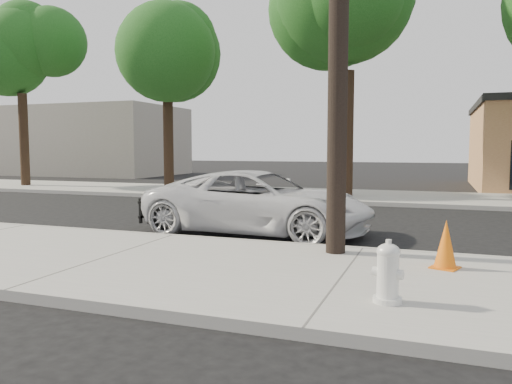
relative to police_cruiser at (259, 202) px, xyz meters
The scene contains 11 objects.
ground 1.63m from the police_cruiser, 160.13° to the left, with size 120.00×120.00×0.00m, color black.
near_sidewalk 4.10m from the police_cruiser, 109.83° to the right, with size 90.00×4.40×0.15m, color gray.
far_sidewalk 9.12m from the police_cruiser, 98.67° to the left, with size 90.00×5.00×0.15m, color gray.
curb_near 2.21m from the police_cruiser, 130.54° to the right, with size 90.00×0.12×0.16m, color #9E9B93.
building_far 29.66m from the police_cruiser, 136.20° to the left, with size 14.00×8.00×5.00m, color gray.
tree_a 18.26m from the police_cruiser, 151.19° to the left, with size 4.65×4.50×9.00m.
tree_b 12.42m from the police_cruiser, 130.02° to the left, with size 4.34×4.20×8.45m.
tree_c 10.25m from the police_cruiser, 84.08° to the left, with size 4.96×4.80×9.55m.
police_cruiser is the anchor object (origin of this frame).
fire_hydrant 5.89m from the police_cruiser, 55.16° to the right, with size 0.38×0.34×0.71m.
traffic_cone 4.90m from the police_cruiser, 34.55° to the right, with size 0.49×0.49×0.75m.
Camera 1 is at (5.25, -11.34, 1.99)m, focal length 35.00 mm.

